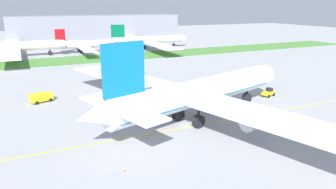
% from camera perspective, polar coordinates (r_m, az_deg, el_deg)
% --- Properties ---
extents(ground_plane, '(600.00, 600.00, 0.00)m').
position_cam_1_polar(ground_plane, '(68.00, 3.64, -5.66)').
color(ground_plane, '#9E9EA3').
rests_on(ground_plane, ground).
extents(apron_taxi_line, '(280.00, 0.36, 0.01)m').
position_cam_1_polar(apron_taxi_line, '(67.51, 3.89, -5.82)').
color(apron_taxi_line, yellow).
rests_on(apron_taxi_line, ground).
extents(grass_median_strip, '(320.00, 24.00, 0.10)m').
position_cam_1_polar(grass_median_strip, '(156.67, -13.63, 6.26)').
color(grass_median_strip, '#4C8438').
rests_on(grass_median_strip, ground).
extents(airliner_foreground, '(55.90, 90.10, 18.83)m').
position_cam_1_polar(airliner_foreground, '(69.34, 5.38, 0.30)').
color(airliner_foreground, white).
rests_on(airliner_foreground, ground).
extents(pushback_tug, '(5.73, 3.31, 2.28)m').
position_cam_1_polar(pushback_tug, '(93.81, 17.59, 0.34)').
color(pushback_tug, yellow).
rests_on(pushback_tug, ground).
extents(ground_crew_wingwalker_port, '(0.48, 0.44, 1.61)m').
position_cam_1_polar(ground_crew_wingwalker_port, '(72.59, 2.92, -3.41)').
color(ground_crew_wingwalker_port, black).
rests_on(ground_crew_wingwalker_port, ground).
extents(traffic_cone_port_wing, '(0.36, 0.36, 0.58)m').
position_cam_1_polar(traffic_cone_port_wing, '(50.85, -7.76, -13.24)').
color(traffic_cone_port_wing, '#F2590C').
rests_on(traffic_cone_port_wing, ground).
extents(service_truck_baggage_loader, '(6.12, 4.09, 2.53)m').
position_cam_1_polar(service_truck_baggage_loader, '(90.04, -21.83, -0.44)').
color(service_truck_baggage_loader, yellow).
rests_on(service_truck_baggage_loader, ground).
extents(parked_airliner_far_left, '(50.65, 80.98, 15.33)m').
position_cam_1_polar(parked_airliner_far_left, '(173.13, -26.16, 7.69)').
color(parked_airliner_far_left, white).
rests_on(parked_airliner_far_left, ground).
extents(parked_airliner_far_centre, '(35.15, 54.75, 12.86)m').
position_cam_1_polar(parked_airliner_far_centre, '(177.36, -15.01, 8.64)').
color(parked_airliner_far_centre, white).
rests_on(parked_airliner_far_centre, ground).
extents(parked_airliner_far_right, '(51.08, 82.61, 14.22)m').
position_cam_1_polar(parked_airliner_far_right, '(189.36, -3.81, 9.70)').
color(parked_airliner_far_right, white).
rests_on(parked_airliner_far_right, ground).
extents(terminal_building, '(113.58, 20.00, 18.00)m').
position_cam_1_polar(terminal_building, '(227.84, -12.55, 11.45)').
color(terminal_building, gray).
rests_on(terminal_building, ground).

